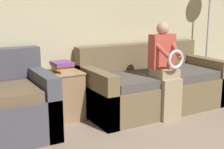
{
  "coord_description": "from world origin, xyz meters",
  "views": [
    {
      "loc": [
        -1.78,
        -1.11,
        1.44
      ],
      "look_at": [
        -0.2,
        1.66,
        0.72
      ],
      "focal_mm": 50.0,
      "sensor_mm": 36.0,
      "label": 1
    }
  ],
  "objects_px": {
    "child_left_seated": "(166,67)",
    "couch_main": "(152,86)",
    "side_shelf": "(63,95)",
    "book_stack": "(62,66)"
  },
  "relations": [
    {
      "from": "book_stack",
      "to": "couch_main",
      "type": "bearing_deg",
      "value": -9.62
    },
    {
      "from": "couch_main",
      "to": "book_stack",
      "type": "relative_size",
      "value": 6.25
    },
    {
      "from": "side_shelf",
      "to": "book_stack",
      "type": "distance_m",
      "value": 0.37
    },
    {
      "from": "side_shelf",
      "to": "book_stack",
      "type": "relative_size",
      "value": 1.94
    },
    {
      "from": "child_left_seated",
      "to": "book_stack",
      "type": "relative_size",
      "value": 3.85
    },
    {
      "from": "couch_main",
      "to": "child_left_seated",
      "type": "bearing_deg",
      "value": -102.85
    },
    {
      "from": "child_left_seated",
      "to": "couch_main",
      "type": "bearing_deg",
      "value": 77.15
    },
    {
      "from": "couch_main",
      "to": "book_stack",
      "type": "xyz_separation_m",
      "value": [
        -1.25,
        0.21,
        0.37
      ]
    },
    {
      "from": "child_left_seated",
      "to": "book_stack",
      "type": "bearing_deg",
      "value": 152.4
    },
    {
      "from": "couch_main",
      "to": "side_shelf",
      "type": "relative_size",
      "value": 3.22
    }
  ]
}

